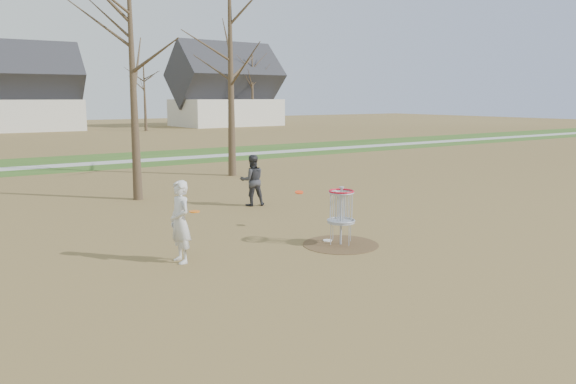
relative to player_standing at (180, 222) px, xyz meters
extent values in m
plane|color=brown|center=(3.71, -0.76, -0.87)|extent=(160.00, 160.00, 0.00)
cube|color=#2D5119|center=(3.71, 20.24, -0.87)|extent=(160.00, 8.00, 0.01)
cube|color=#9E9E99|center=(3.71, 19.24, -0.86)|extent=(160.00, 1.50, 0.01)
cylinder|color=#47331E|center=(3.71, -0.76, -0.87)|extent=(1.80, 1.80, 0.01)
imported|color=silver|center=(0.00, 0.00, 0.00)|extent=(0.44, 0.65, 1.74)
imported|color=#333338|center=(4.42, 4.63, -0.05)|extent=(0.94, 0.82, 1.64)
cylinder|color=white|center=(3.64, -0.34, -0.85)|extent=(0.22, 0.22, 0.02)
cylinder|color=#FF3D0D|center=(3.83, 1.15, 0.11)|extent=(0.23, 0.22, 0.09)
cylinder|color=orange|center=(0.23, -0.23, 0.23)|extent=(0.22, 0.22, 0.02)
cylinder|color=#9EA3AD|center=(3.71, -0.76, -0.20)|extent=(0.05, 0.05, 1.35)
cylinder|color=#9EA3AD|center=(3.71, -0.76, -0.32)|extent=(0.64, 0.64, 0.04)
torus|color=#9EA3AD|center=(3.71, -0.76, 0.38)|extent=(0.60, 0.60, 0.04)
torus|color=red|center=(3.71, -0.76, 0.41)|extent=(0.60, 0.60, 0.04)
cone|color=#382B1E|center=(1.71, 7.74, 2.88)|extent=(0.32, 0.32, 7.50)
cone|color=#382B1E|center=(7.21, 11.24, 3.38)|extent=(0.36, 0.36, 8.50)
cone|color=#382B1E|center=(15.71, 46.24, 2.63)|extent=(0.32, 0.32, 7.00)
cone|color=#382B1E|center=(29.71, 48.24, 3.38)|extent=(0.38, 0.38, 8.50)
cube|color=silver|center=(5.71, 53.24, 0.73)|extent=(10.24, 7.34, 3.20)
pyramid|color=#2D2D33|center=(5.71, 53.24, 4.10)|extent=(10.74, 7.36, 3.55)
cube|color=silver|center=(27.71, 51.24, 0.73)|extent=(12.40, 8.62, 3.20)
pyramid|color=#2D2D33|center=(27.71, 51.24, 4.36)|extent=(13.00, 8.65, 4.06)
camera|label=1|loc=(-4.47, -10.79, 2.57)|focal=35.00mm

